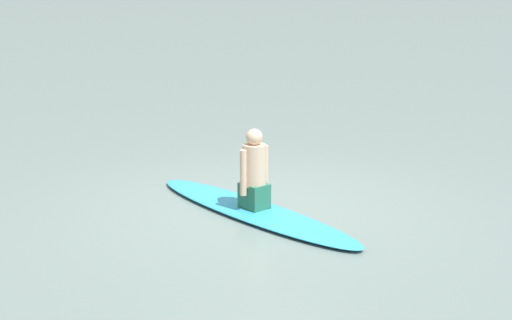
# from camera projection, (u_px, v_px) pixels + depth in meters

# --- Properties ---
(ground_plane) EXTENTS (400.00, 400.00, 0.00)m
(ground_plane) POSITION_uv_depth(u_px,v_px,m) (261.00, 205.00, 10.16)
(ground_plane) COLOR slate
(surfboard) EXTENTS (3.29, 2.05, 0.08)m
(surfboard) POSITION_uv_depth(u_px,v_px,m) (254.00, 211.00, 9.81)
(surfboard) COLOR #339EC6
(surfboard) RESTS_ON ground
(person_paddler) EXTENTS (0.38, 0.39, 0.92)m
(person_paddler) POSITION_uv_depth(u_px,v_px,m) (254.00, 172.00, 9.70)
(person_paddler) COLOR #26664C
(person_paddler) RESTS_ON surfboard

